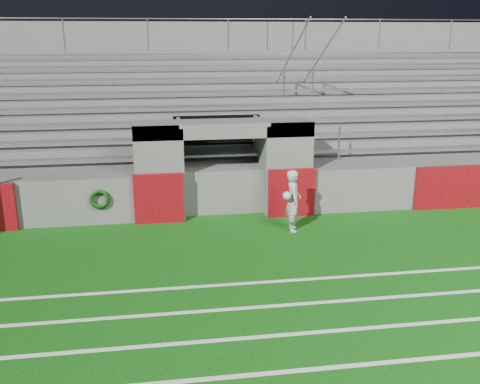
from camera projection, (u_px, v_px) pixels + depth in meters
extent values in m
plane|color=#0D4C0C|center=(243.00, 263.00, 11.76)|extent=(90.00, 90.00, 0.00)
cube|color=white|center=(284.00, 372.00, 7.97)|extent=(28.00, 0.09, 0.01)
cube|color=white|center=(271.00, 336.00, 8.92)|extent=(28.00, 0.09, 0.01)
cube|color=white|center=(260.00, 307.00, 9.86)|extent=(28.00, 0.09, 0.01)
cube|color=white|center=(251.00, 283.00, 10.81)|extent=(28.00, 0.09, 0.01)
cube|color=#595754|center=(158.00, 170.00, 14.46)|extent=(1.20, 1.00, 2.60)
cube|color=#595754|center=(287.00, 166.00, 14.97)|extent=(1.20, 1.00, 2.60)
cube|color=black|center=(217.00, 156.00, 16.34)|extent=(2.60, 0.20, 2.50)
cube|color=#595754|center=(181.00, 166.00, 15.13)|extent=(0.10, 2.20, 2.50)
cube|color=#595754|center=(261.00, 163.00, 15.46)|extent=(0.10, 2.20, 2.50)
cube|color=#595754|center=(223.00, 128.00, 14.40)|extent=(4.80, 1.00, 0.40)
cube|color=#595754|center=(210.00, 146.00, 18.40)|extent=(26.00, 8.00, 0.20)
cube|color=#595754|center=(211.00, 163.00, 18.58)|extent=(26.00, 8.00, 1.05)
cube|color=#63080D|center=(159.00, 198.00, 14.11)|extent=(1.30, 0.15, 1.35)
cube|color=#63080D|center=(292.00, 193.00, 14.62)|extent=(1.30, 0.15, 1.35)
cube|color=#63080D|center=(451.00, 187.00, 15.30)|extent=(2.20, 0.15, 1.25)
cube|color=gray|center=(220.00, 155.00, 15.54)|extent=(23.00, 0.28, 0.06)
cube|color=#595754|center=(217.00, 150.00, 16.35)|extent=(24.00, 0.75, 0.38)
cube|color=gray|center=(217.00, 137.00, 16.14)|extent=(23.00, 0.28, 0.06)
cube|color=#595754|center=(214.00, 139.00, 17.01)|extent=(24.00, 0.75, 0.76)
cube|color=gray|center=(214.00, 121.00, 16.75)|extent=(23.00, 0.28, 0.06)
cube|color=#595754|center=(212.00, 129.00, 17.67)|extent=(24.00, 0.75, 1.14)
cube|color=gray|center=(212.00, 106.00, 17.35)|extent=(23.00, 0.28, 0.06)
cube|color=#595754|center=(209.00, 120.00, 18.33)|extent=(24.00, 0.75, 1.52)
cube|color=gray|center=(209.00, 91.00, 17.95)|extent=(23.00, 0.28, 0.06)
cube|color=#595754|center=(207.00, 112.00, 18.98)|extent=(24.00, 0.75, 1.90)
cube|color=gray|center=(207.00, 78.00, 18.56)|extent=(23.00, 0.28, 0.06)
cube|color=#595754|center=(205.00, 104.00, 19.64)|extent=(24.00, 0.75, 2.28)
cube|color=gray|center=(205.00, 66.00, 19.16)|extent=(23.00, 0.28, 0.06)
cube|color=#595754|center=(204.00, 96.00, 20.30)|extent=(24.00, 0.75, 2.66)
cube|color=gray|center=(203.00, 54.00, 19.76)|extent=(23.00, 0.28, 0.06)
cube|color=#595754|center=(202.00, 93.00, 20.92)|extent=(26.00, 0.60, 5.29)
cylinder|color=#A5A8AD|center=(306.00, 145.00, 15.56)|extent=(0.05, 0.05, 1.00)
cylinder|color=#A5A8AD|center=(284.00, 83.00, 17.97)|extent=(0.05, 0.05, 1.00)
cylinder|color=#A5A8AD|center=(267.00, 36.00, 20.38)|extent=(0.05, 0.05, 1.00)
cylinder|color=#A5A8AD|center=(284.00, 68.00, 17.83)|extent=(0.05, 6.02, 3.08)
cylinder|color=#A5A8AD|center=(339.00, 144.00, 15.70)|extent=(0.05, 0.05, 1.00)
cylinder|color=#A5A8AD|center=(313.00, 82.00, 18.11)|extent=(0.05, 0.05, 1.00)
cylinder|color=#A5A8AD|center=(293.00, 35.00, 20.52)|extent=(0.05, 0.05, 1.00)
cylinder|color=#A5A8AD|center=(313.00, 67.00, 17.97)|extent=(0.05, 6.02, 3.08)
cylinder|color=#A5A8AD|center=(64.00, 34.00, 19.30)|extent=(0.05, 0.05, 1.10)
cylinder|color=#A5A8AD|center=(148.00, 34.00, 19.73)|extent=(0.05, 0.05, 1.10)
cylinder|color=#A5A8AD|center=(228.00, 34.00, 20.15)|extent=(0.05, 0.05, 1.10)
cylinder|color=#A5A8AD|center=(305.00, 34.00, 20.58)|extent=(0.05, 0.05, 1.10)
cylinder|color=#A5A8AD|center=(379.00, 34.00, 21.01)|extent=(0.05, 0.05, 1.10)
cylinder|color=#A5A8AD|center=(450.00, 34.00, 21.44)|extent=(0.05, 0.05, 1.10)
cylinder|color=#A5A8AD|center=(201.00, 19.00, 19.86)|extent=(24.00, 0.05, 0.05)
imported|color=#B5B9C0|center=(293.00, 200.00, 13.53)|extent=(0.44, 0.62, 1.59)
sphere|color=silver|center=(287.00, 196.00, 13.19)|extent=(0.21, 0.21, 0.21)
torus|color=#0B3A0D|center=(100.00, 199.00, 13.88)|extent=(0.53, 0.10, 0.53)
torus|color=#0E420D|center=(99.00, 199.00, 13.83)|extent=(0.50, 0.10, 0.50)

